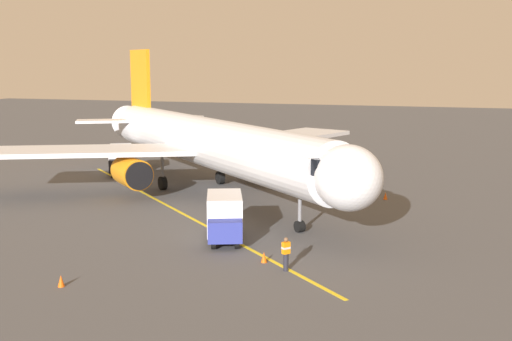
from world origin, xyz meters
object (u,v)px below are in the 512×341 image
airplane (205,143)px  ground_crew_marshaller (286,254)px  box_truck_portside (225,217)px  box_truck_near_nose (120,159)px  safety_cone_nose_left (61,281)px  safety_cone_nose_right (264,257)px  safety_cone_wing_port (385,196)px

airplane → ground_crew_marshaller: bearing=124.0°
box_truck_portside → ground_crew_marshaller: bearing=138.7°
box_truck_near_nose → safety_cone_nose_left: box_truck_near_nose is taller
airplane → box_truck_portside: 14.23m
airplane → box_truck_portside: (-6.40, 12.44, -2.62)m
airplane → box_truck_near_nose: size_ratio=6.71×
safety_cone_nose_left → ground_crew_marshaller: bearing=-149.6°
airplane → ground_crew_marshaller: 20.42m
airplane → safety_cone_nose_left: 22.55m
airplane → safety_cone_nose_left: (-2.06, 22.15, -3.73)m
airplane → safety_cone_nose_left: size_ratio=60.72×
airplane → box_truck_near_nose: airplane is taller
box_truck_near_nose → safety_cone_nose_right: size_ratio=9.05×
safety_cone_nose_right → box_truck_near_nose: bearing=-45.8°
box_truck_near_nose → safety_cone_wing_port: size_ratio=9.05×
ground_crew_marshaller → safety_cone_nose_left: size_ratio=3.11×
box_truck_portside → safety_cone_nose_left: 10.70m
airplane → safety_cone_wing_port: bearing=-172.5°
airplane → safety_cone_wing_port: size_ratio=60.72×
safety_cone_wing_port → box_truck_portside: bearing=62.2°
ground_crew_marshaller → box_truck_near_nose: 31.39m
ground_crew_marshaller → box_truck_near_nose: size_ratio=0.34×
box_truck_portside → safety_cone_wing_port: bearing=-117.8°
safety_cone_nose_right → ground_crew_marshaller: bearing=146.3°
ground_crew_marshaller → safety_cone_wing_port: ground_crew_marshaller is taller
safety_cone_nose_left → box_truck_near_nose: bearing=-64.9°
ground_crew_marshaller → box_truck_portside: 6.52m
box_truck_portside → safety_cone_nose_right: (-3.45, 3.33, -1.11)m
airplane → box_truck_portside: size_ratio=6.69×
airplane → safety_cone_wing_port: (-13.94, -1.84, -3.73)m
safety_cone_nose_left → safety_cone_wing_port: bearing=-116.3°
safety_cone_nose_left → airplane: bearing=-84.7°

